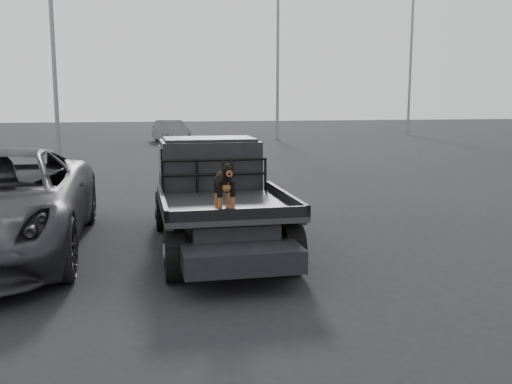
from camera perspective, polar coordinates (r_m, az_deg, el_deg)
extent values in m
plane|color=black|center=(8.52, -1.07, -7.69)|extent=(120.00, 120.00, 0.00)
imported|color=#4C4C51|center=(33.72, -8.54, 6.00)|extent=(2.09, 4.21, 1.33)
cylinder|color=slate|center=(25.16, -19.83, 17.13)|extent=(0.18, 0.18, 12.36)
cylinder|color=slate|center=(36.59, 2.20, 16.58)|extent=(0.18, 0.18, 14.39)
cylinder|color=slate|center=(42.50, 15.29, 14.39)|extent=(0.18, 0.18, 13.14)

